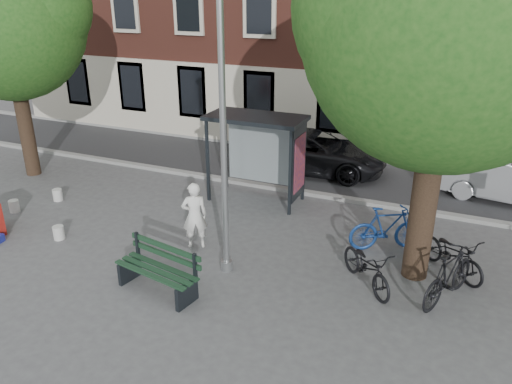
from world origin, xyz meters
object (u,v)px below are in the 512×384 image
Objects in this scene: lamppost at (224,155)px; bike_d at (449,276)px; bike_a at (452,254)px; painter at (194,216)px; car_dark at (313,151)px; bench at (159,272)px; bike_c at (367,266)px; bike_b at (387,228)px; bus_shelter at (270,140)px; car_silver at (512,180)px.

bike_d is at bearing 8.86° from lamppost.
bike_a is 0.96× the size of bike_d.
painter is 6.58m from car_dark.
bike_c is at bearing 36.39° from bench.
lamppost is 2.84m from bench.
bike_b is 2.31m from bike_d.
bus_shelter is 1.54× the size of bike_a.
bike_d is 0.38× the size of car_dark.
bike_b is 5.37m from car_silver.
lamppost is 3.22× the size of bike_b.
bike_b is at bearing 53.37° from bench.
bus_shelter reaches higher than bike_a.
bike_b reaches higher than bike_a.
bike_d is (5.92, 0.06, -0.28)m from painter.
bike_a is at bearing 156.85° from painter.
bike_a reaches higher than bike_c.
car_silver is (6.69, 2.86, -1.24)m from bus_shelter.
painter reaches higher than car_silver.
lamppost reaches higher than bike_c.
bike_b is 0.46× the size of car_silver.
bike_d reaches higher than bike_a.
car_silver reaches higher than bike_a.
bike_a is 2.11m from bike_c.
bike_c is at bearing 161.77° from car_silver.
bike_c is (3.08, 0.60, -2.30)m from lamppost.
bus_shelter is (-0.61, 4.11, -0.87)m from lamppost.
bike_b is at bearing -24.29° from bike_d.
car_dark is at bearing -133.51° from painter.
bike_a is 1.18m from bike_d.
bench is at bearing 62.41° from painter.
painter is 2.06m from bench.
bike_d is (5.33, -3.37, -1.34)m from bus_shelter.
lamppost reaches higher than painter.
bench is (-0.94, -1.33, -2.32)m from lamppost.
bike_d is at bearing 30.79° from bench.
bike_b is at bearing -147.96° from car_dark.
lamppost reaches higher than bus_shelter.
car_dark is 6.30m from car_silver.
bus_shelter is at bearing 36.43° from bike_b.
bus_shelter is 1.40× the size of bench.
bike_d is at bearing -32.30° from bus_shelter.
painter is at bearing 82.10° from bike_b.
lamppost reaches higher than car_silver.
bus_shelter is at bearing 93.95° from bike_c.
car_silver is at bearing -95.59° from car_dark.
bike_b is at bearing 154.22° from car_silver.
bench is (0.26, -2.00, -0.40)m from painter.
car_dark is (0.72, 8.51, 0.25)m from bench.
car_silver is at bearing 22.26° from bike_c.
lamppost is at bearing 97.68° from bike_b.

